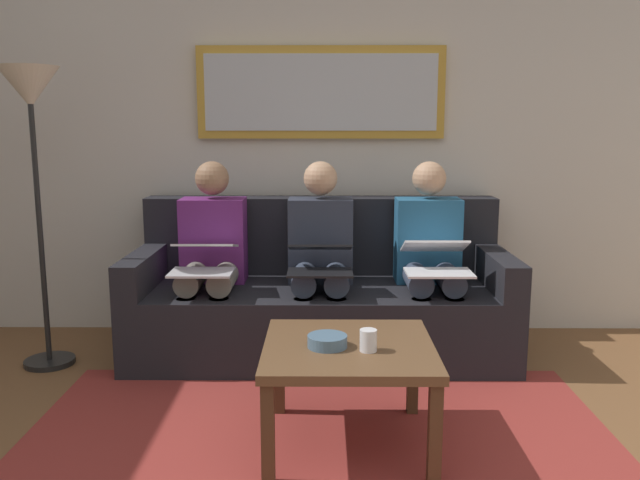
# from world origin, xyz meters

# --- Properties ---
(wall_rear) EXTENTS (6.00, 0.12, 2.60)m
(wall_rear) POSITION_xyz_m (0.00, -2.60, 1.30)
(wall_rear) COLOR beige
(wall_rear) RESTS_ON ground_plane
(area_rug) EXTENTS (2.60, 1.80, 0.01)m
(area_rug) POSITION_xyz_m (0.00, -0.85, 0.00)
(area_rug) COLOR maroon
(area_rug) RESTS_ON ground_plane
(couch) EXTENTS (2.20, 0.90, 0.90)m
(couch) POSITION_xyz_m (0.00, -2.12, 0.31)
(couch) COLOR black
(couch) RESTS_ON ground_plane
(framed_mirror) EXTENTS (1.56, 0.05, 0.57)m
(framed_mirror) POSITION_xyz_m (0.00, -2.51, 1.55)
(framed_mirror) COLOR #B7892D
(coffee_table) EXTENTS (0.71, 0.71, 0.45)m
(coffee_table) POSITION_xyz_m (-0.13, -0.90, 0.39)
(coffee_table) COLOR brown
(coffee_table) RESTS_ON ground_plane
(cup) EXTENTS (0.07, 0.07, 0.09)m
(cup) POSITION_xyz_m (-0.20, -0.82, 0.49)
(cup) COLOR silver
(cup) RESTS_ON coffee_table
(bowl) EXTENTS (0.16, 0.16, 0.05)m
(bowl) POSITION_xyz_m (-0.04, -0.87, 0.47)
(bowl) COLOR slate
(bowl) RESTS_ON coffee_table
(person_left) EXTENTS (0.38, 0.58, 1.14)m
(person_left) POSITION_xyz_m (-0.64, -2.05, 0.61)
(person_left) COLOR #235B84
(person_left) RESTS_ON couch
(laptop_white) EXTENTS (0.36, 0.40, 0.17)m
(laptop_white) POSITION_xyz_m (-0.64, -1.82, 0.63)
(laptop_white) COLOR white
(person_middle) EXTENTS (0.38, 0.58, 1.14)m
(person_middle) POSITION_xyz_m (0.00, -2.05, 0.61)
(person_middle) COLOR #2D3342
(person_middle) RESTS_ON couch
(laptop_black) EXTENTS (0.35, 0.36, 0.15)m
(laptop_black) POSITION_xyz_m (0.00, -1.81, 0.63)
(laptop_black) COLOR black
(person_right) EXTENTS (0.38, 0.58, 1.14)m
(person_right) POSITION_xyz_m (0.64, -2.05, 0.61)
(person_right) COLOR #66236B
(person_right) RESTS_ON couch
(laptop_silver) EXTENTS (0.34, 0.38, 0.16)m
(laptop_silver) POSITION_xyz_m (0.64, -1.81, 0.63)
(laptop_silver) COLOR silver
(standing_lamp) EXTENTS (0.32, 0.32, 1.66)m
(standing_lamp) POSITION_xyz_m (1.55, -1.85, 1.37)
(standing_lamp) COLOR black
(standing_lamp) RESTS_ON ground_plane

